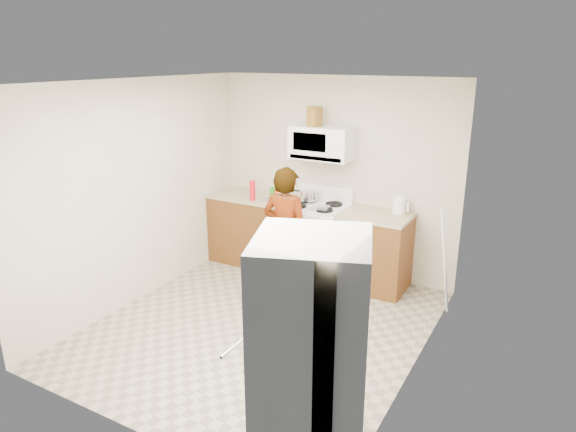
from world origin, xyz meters
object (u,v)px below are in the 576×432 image
Objects in this scene: microwave at (322,143)px; kettle at (399,206)px; person at (286,235)px; fridge at (310,362)px; gas_range at (316,239)px; saucepan at (309,195)px.

kettle is (1.00, 0.05, -0.67)m from microwave.
kettle is at bearing -137.11° from person.
person is at bearing 102.66° from fridge.
microwave is (0.00, 0.13, 1.21)m from gas_range.
kettle is at bearing 3.38° from saucepan.
microwave is 4.04× the size of kettle.
fridge is at bearing -65.40° from microwave.
microwave reaches higher than person.
microwave is 1.28m from person.
person is at bearing -90.19° from gas_range.
gas_range is at bearing 95.37° from fridge.
fridge is 3.47m from saucepan.
person is (-0.00, -0.77, 0.30)m from gas_range.
microwave is at bearing -90.45° from person.
gas_range is 0.82m from person.
fridge is (1.42, -2.20, 0.07)m from person.
kettle is at bearing 10.07° from gas_range.
gas_range is at bearing -90.48° from person.
saucepan is at bearing 97.03° from fridge.
saucepan is (-0.16, 0.11, 0.53)m from gas_range.
person is 7.02× the size of saucepan.
fridge is 7.60× the size of saucepan.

